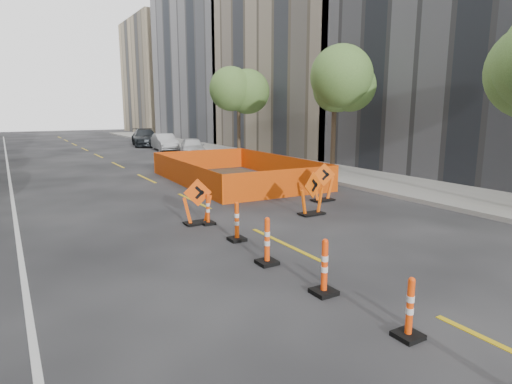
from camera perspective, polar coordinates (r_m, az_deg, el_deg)
ground_plane at (r=8.18m, az=20.20°, el=-13.94°), size 140.00×140.00×0.00m
sidewalk_right at (r=22.53m, az=11.26°, el=2.41°), size 4.00×90.00×0.15m
bld_right_c at (r=36.64m, az=8.66°, el=16.59°), size 12.00×16.00×14.00m
bld_right_d at (r=50.73m, az=-3.64°, el=18.51°), size 12.00×18.00×20.00m
bld_right_e at (r=67.36m, az=-10.98°, el=14.76°), size 12.00×14.00×16.00m
tree_r_b at (r=21.92m, az=10.50°, el=13.88°), size 2.80×2.80×5.95m
tree_r_c at (r=30.20m, az=-2.35°, el=13.21°), size 2.80×2.80×5.95m
channelizer_2 at (r=6.90m, az=19.83°, el=-14.33°), size 0.38×0.38×0.96m
channelizer_3 at (r=8.01m, az=9.12°, el=-9.80°), size 0.42×0.42×1.06m
channelizer_4 at (r=9.38m, az=1.49°, el=-6.53°), size 0.42×0.42×1.07m
channelizer_5 at (r=11.03m, az=-2.58°, el=-3.93°), size 0.41×0.41×1.03m
channelizer_6 at (r=12.66m, az=-6.44°, el=-2.29°), size 0.36×0.36×0.92m
chevron_sign_left at (r=12.71m, az=-7.80°, el=-1.25°), size 1.04×0.83×1.36m
chevron_sign_center at (r=13.79m, az=7.49°, el=-0.21°), size 1.05×0.79×1.40m
chevron_sign_right at (r=15.94m, az=8.95°, el=1.30°), size 1.08×0.85×1.42m
safety_fence at (r=20.21m, az=-2.91°, el=3.01°), size 5.47×8.97×1.10m
parked_car_near at (r=31.13m, az=-8.49°, el=5.95°), size 2.70×4.30×1.36m
parked_car_mid at (r=36.10m, az=-12.09°, el=6.52°), size 1.83×4.28×1.37m
parked_car_far at (r=41.19m, az=-14.59°, el=7.07°), size 3.15×5.69×1.56m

